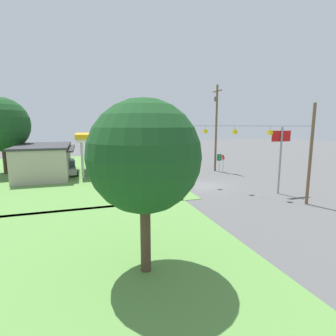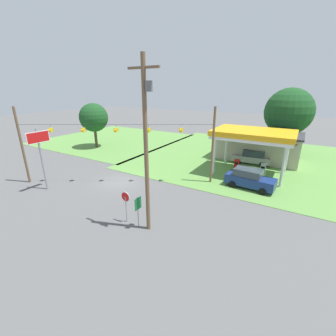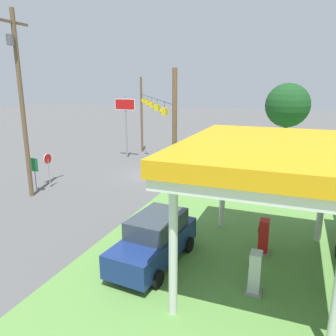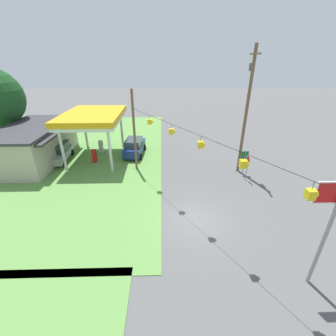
# 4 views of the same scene
# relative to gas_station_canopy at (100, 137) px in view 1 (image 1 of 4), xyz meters

# --- Properties ---
(ground_plane) EXTENTS (160.00, 160.00, 0.00)m
(ground_plane) POSITION_rel_gas_station_canopy_xyz_m (-11.45, -9.70, -4.67)
(ground_plane) COLOR #565656
(grass_verge_station_corner) EXTENTS (36.00, 28.00, 0.04)m
(grass_verge_station_corner) POSITION_rel_gas_station_canopy_xyz_m (2.00, 6.73, -4.65)
(grass_verge_station_corner) COLOR #5B8E42
(grass_verge_station_corner) RESTS_ON ground
(gas_station_canopy) EXTENTS (8.58, 5.99, 5.19)m
(gas_station_canopy) POSITION_rel_gas_station_canopy_xyz_m (0.00, 0.00, 0.00)
(gas_station_canopy) COLOR silver
(gas_station_canopy) RESTS_ON ground
(gas_station_store) EXTENTS (11.06, 6.48, 3.89)m
(gas_station_store) POSITION_rel_gas_station_canopy_xyz_m (-0.47, 6.71, -2.71)
(gas_station_store) COLOR #B2A893
(gas_station_store) RESTS_ON ground
(fuel_pump_near) EXTENTS (0.71, 0.56, 1.56)m
(fuel_pump_near) POSITION_rel_gas_station_canopy_xyz_m (-1.50, -0.00, -3.93)
(fuel_pump_near) COLOR gray
(fuel_pump_near) RESTS_ON ground
(fuel_pump_far) EXTENTS (0.71, 0.56, 1.56)m
(fuel_pump_far) POSITION_rel_gas_station_canopy_xyz_m (1.50, -0.00, -3.93)
(fuel_pump_far) COLOR gray
(fuel_pump_far) RESTS_ON ground
(car_at_pumps_front) EXTENTS (4.89, 2.42, 2.00)m
(car_at_pumps_front) POSITION_rel_gas_station_canopy_xyz_m (0.87, -4.11, -3.66)
(car_at_pumps_front) COLOR navy
(car_at_pumps_front) RESTS_ON ground
(car_at_pumps_rear) EXTENTS (4.99, 2.40, 1.94)m
(car_at_pumps_rear) POSITION_rel_gas_station_canopy_xyz_m (-0.56, 4.13, -3.69)
(car_at_pumps_rear) COLOR #9E9EA3
(car_at_pumps_rear) RESTS_ON ground
(stop_sign_roadside) EXTENTS (0.80, 0.08, 2.50)m
(stop_sign_roadside) POSITION_rel_gas_station_canopy_xyz_m (-5.73, -15.22, -2.86)
(stop_sign_roadside) COLOR #99999E
(stop_sign_roadside) RESTS_ON ground
(stop_sign_overhead) EXTENTS (0.22, 2.18, 6.14)m
(stop_sign_overhead) POSITION_rel_gas_station_canopy_xyz_m (-16.47, -14.80, -0.31)
(stop_sign_overhead) COLOR gray
(stop_sign_overhead) RESTS_ON ground
(route_sign) EXTENTS (0.10, 0.70, 2.40)m
(route_sign) POSITION_rel_gas_station_canopy_xyz_m (-4.49, -15.34, -2.96)
(route_sign) COLOR gray
(route_sign) RESTS_ON ground
(utility_pole_main) EXTENTS (2.20, 0.44, 11.51)m
(utility_pole_main) POSITION_rel_gas_station_canopy_xyz_m (-3.76, -15.09, 1.72)
(utility_pole_main) COLOR brown
(utility_pole_main) RESTS_ON ground
(signal_span_gantry) EXTENTS (17.10, 10.24, 7.95)m
(signal_span_gantry) POSITION_rel_gas_station_canopy_xyz_m (-11.45, -9.72, -0.25)
(signal_span_gantry) COLOR brown
(signal_span_gantry) RESTS_ON ground
(tree_behind_station) EXTENTS (6.82, 6.82, 9.75)m
(tree_behind_station) POSITION_rel_gas_station_canopy_xyz_m (2.44, 11.79, 1.65)
(tree_behind_station) COLOR #4C3828
(tree_behind_station) RESTS_ON ground
(tree_west_verge) EXTENTS (4.66, 4.66, 7.36)m
(tree_west_verge) POSITION_rel_gas_station_canopy_xyz_m (-25.41, -0.16, 0.34)
(tree_west_verge) COLOR #4C3828
(tree_west_verge) RESTS_ON ground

